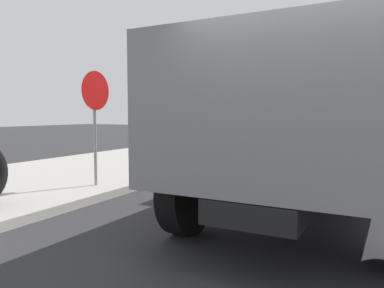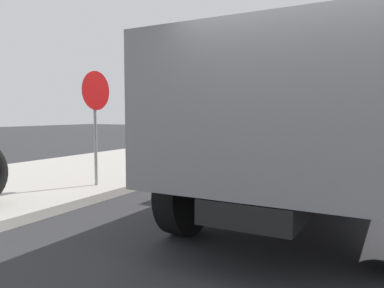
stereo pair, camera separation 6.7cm
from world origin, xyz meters
TOP-DOWN VIEW (x-y plane):
  - ground_plane at (0.00, 0.00)m, footprint 80.00×80.00m
  - stop_sign at (1.96, 4.61)m, footprint 0.76×0.08m
  - dump_truck_gray at (2.97, 0.50)m, footprint 7.06×2.94m
  - dump_truck_orange at (13.96, 0.01)m, footprint 7.11×3.07m

SIDE VIEW (x-z plane):
  - ground_plane at x=0.00m, z-range 0.00..0.00m
  - dump_truck_gray at x=2.97m, z-range 0.11..3.11m
  - dump_truck_orange at x=13.96m, z-range 0.11..3.11m
  - stop_sign at x=1.96m, z-range 0.59..2.84m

